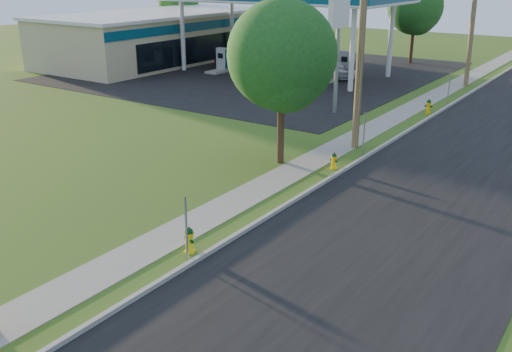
{
  "coord_description": "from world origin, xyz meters",
  "views": [
    {
      "loc": [
        10.09,
        -6.61,
        7.87
      ],
      "look_at": [
        0.0,
        8.0,
        1.4
      ],
      "focal_mm": 40.0,
      "sensor_mm": 36.0,
      "label": 1
    }
  ],
  "objects_px": {
    "hydrant_near": "(189,240)",
    "hydrant_mid": "(334,161)",
    "hydrant_far": "(428,106)",
    "price_pylon": "(339,16)",
    "fuel_pump_nw": "(222,63)",
    "tree_verge": "(283,60)",
    "car_silver": "(333,69)",
    "fuel_pump_sw": "(251,57)",
    "fuel_pump_ne": "(321,74)",
    "utility_pole_mid": "(361,39)",
    "utility_pole_far": "(473,16)",
    "car_red": "(246,61)",
    "tree_lot": "(416,9)",
    "tree_back": "(179,4)",
    "fuel_pump_se": "(345,66)"
  },
  "relations": [
    {
      "from": "fuel_pump_ne",
      "to": "tree_verge",
      "type": "bearing_deg",
      "value": -66.67
    },
    {
      "from": "utility_pole_far",
      "to": "fuel_pump_nw",
      "type": "xyz_separation_m",
      "value": [
        -17.9,
        -5.0,
        -4.08
      ]
    },
    {
      "from": "fuel_pump_nw",
      "to": "fuel_pump_ne",
      "type": "distance_m",
      "value": 9.0
    },
    {
      "from": "fuel_pump_nw",
      "to": "tree_verge",
      "type": "distance_m",
      "value": 23.74
    },
    {
      "from": "car_silver",
      "to": "tree_back",
      "type": "bearing_deg",
      "value": 93.1
    },
    {
      "from": "fuel_pump_nw",
      "to": "fuel_pump_ne",
      "type": "xyz_separation_m",
      "value": [
        9.0,
        0.0,
        0.0
      ]
    },
    {
      "from": "hydrant_mid",
      "to": "hydrant_far",
      "type": "xyz_separation_m",
      "value": [
        0.01,
        11.76,
        0.06
      ]
    },
    {
      "from": "fuel_pump_ne",
      "to": "hydrant_mid",
      "type": "height_order",
      "value": "fuel_pump_ne"
    },
    {
      "from": "fuel_pump_nw",
      "to": "car_silver",
      "type": "distance_m",
      "value": 8.98
    },
    {
      "from": "hydrant_near",
      "to": "hydrant_mid",
      "type": "bearing_deg",
      "value": 89.84
    },
    {
      "from": "fuel_pump_nw",
      "to": "car_red",
      "type": "bearing_deg",
      "value": 64.24
    },
    {
      "from": "fuel_pump_nw",
      "to": "car_silver",
      "type": "bearing_deg",
      "value": 16.91
    },
    {
      "from": "hydrant_mid",
      "to": "utility_pole_far",
      "type": "bearing_deg",
      "value": 91.54
    },
    {
      "from": "price_pylon",
      "to": "tree_back",
      "type": "distance_m",
      "value": 34.46
    },
    {
      "from": "tree_lot",
      "to": "utility_pole_mid",
      "type": "bearing_deg",
      "value": -75.14
    },
    {
      "from": "fuel_pump_ne",
      "to": "hydrant_far",
      "type": "distance_m",
      "value": 10.5
    },
    {
      "from": "utility_pole_far",
      "to": "car_red",
      "type": "xyz_separation_m",
      "value": [
        -16.96,
        -3.05,
        -4.1
      ]
    },
    {
      "from": "fuel_pump_ne",
      "to": "car_silver",
      "type": "distance_m",
      "value": 2.65
    },
    {
      "from": "car_red",
      "to": "car_silver",
      "type": "bearing_deg",
      "value": -94.54
    },
    {
      "from": "utility_pole_mid",
      "to": "fuel_pump_se",
      "type": "distance_m",
      "value": 19.65
    },
    {
      "from": "tree_verge",
      "to": "utility_pole_mid",
      "type": "bearing_deg",
      "value": 67.34
    },
    {
      "from": "fuel_pump_sw",
      "to": "tree_verge",
      "type": "bearing_deg",
      "value": -52.06
    },
    {
      "from": "fuel_pump_ne",
      "to": "hydrant_far",
      "type": "xyz_separation_m",
      "value": [
        9.48,
        -4.49,
        -0.31
      ]
    },
    {
      "from": "utility_pole_mid",
      "to": "car_silver",
      "type": "distance_m",
      "value": 18.67
    },
    {
      "from": "tree_lot",
      "to": "car_red",
      "type": "xyz_separation_m",
      "value": [
        -10.07,
        -11.0,
        -3.91
      ]
    },
    {
      "from": "tree_verge",
      "to": "tree_lot",
      "type": "bearing_deg",
      "value": 100.01
    },
    {
      "from": "tree_lot",
      "to": "fuel_pump_ne",
      "type": "bearing_deg",
      "value": -98.85
    },
    {
      "from": "fuel_pump_se",
      "to": "tree_back",
      "type": "height_order",
      "value": "tree_back"
    },
    {
      "from": "utility_pole_mid",
      "to": "fuel_pump_sw",
      "type": "xyz_separation_m",
      "value": [
        -17.9,
        17.0,
        -4.23
      ]
    },
    {
      "from": "hydrant_near",
      "to": "tree_verge",
      "type": "bearing_deg",
      "value": 104.32
    },
    {
      "from": "fuel_pump_sw",
      "to": "tree_back",
      "type": "height_order",
      "value": "tree_back"
    },
    {
      "from": "tree_verge",
      "to": "hydrant_mid",
      "type": "xyz_separation_m",
      "value": [
        2.19,
        0.63,
        -4.05
      ]
    },
    {
      "from": "utility_pole_far",
      "to": "tree_verge",
      "type": "distance_m",
      "value": 21.94
    },
    {
      "from": "fuel_pump_nw",
      "to": "tree_verge",
      "type": "xyz_separation_m",
      "value": [
        16.28,
        -16.88,
        3.68
      ]
    },
    {
      "from": "utility_pole_mid",
      "to": "tree_lot",
      "type": "height_order",
      "value": "utility_pole_mid"
    },
    {
      "from": "utility_pole_mid",
      "to": "utility_pole_far",
      "type": "bearing_deg",
      "value": 90.0
    },
    {
      "from": "utility_pole_mid",
      "to": "price_pylon",
      "type": "bearing_deg",
      "value": 125.34
    },
    {
      "from": "price_pylon",
      "to": "hydrant_mid",
      "type": "height_order",
      "value": "price_pylon"
    },
    {
      "from": "tree_back",
      "to": "hydrant_far",
      "type": "bearing_deg",
      "value": -25.6
    },
    {
      "from": "utility_pole_mid",
      "to": "price_pylon",
      "type": "xyz_separation_m",
      "value": [
        -3.9,
        5.5,
        0.48
      ]
    },
    {
      "from": "hydrant_mid",
      "to": "hydrant_far",
      "type": "relative_size",
      "value": 0.85
    },
    {
      "from": "tree_back",
      "to": "car_red",
      "type": "relative_size",
      "value": 1.3
    },
    {
      "from": "fuel_pump_ne",
      "to": "hydrant_far",
      "type": "bearing_deg",
      "value": -25.35
    },
    {
      "from": "price_pylon",
      "to": "car_red",
      "type": "relative_size",
      "value": 1.35
    },
    {
      "from": "car_red",
      "to": "price_pylon",
      "type": "bearing_deg",
      "value": -135.38
    },
    {
      "from": "tree_verge",
      "to": "car_red",
      "type": "height_order",
      "value": "tree_verge"
    },
    {
      "from": "utility_pole_mid",
      "to": "fuel_pump_se",
      "type": "height_order",
      "value": "utility_pole_mid"
    },
    {
      "from": "hydrant_near",
      "to": "hydrant_mid",
      "type": "xyz_separation_m",
      "value": [
        0.03,
        9.11,
        -0.06
      ]
    },
    {
      "from": "tree_back",
      "to": "car_silver",
      "type": "bearing_deg",
      "value": -20.7
    },
    {
      "from": "car_silver",
      "to": "fuel_pump_sw",
      "type": "bearing_deg",
      "value": 104.63
    }
  ]
}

